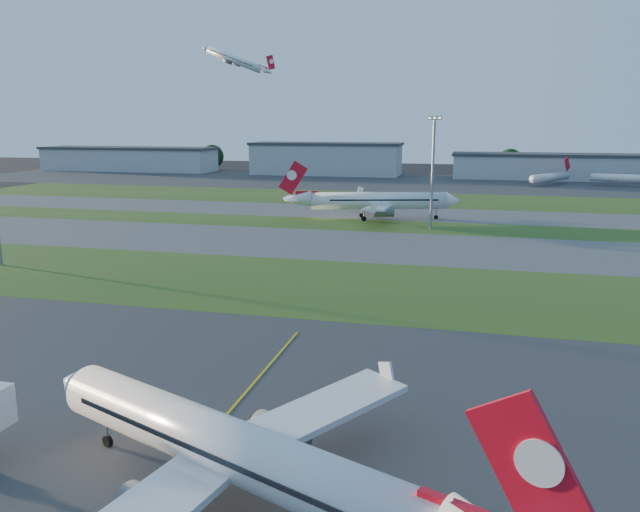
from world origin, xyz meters
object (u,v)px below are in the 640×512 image
(airliner_parked, at_px, (232,451))
(airliner_taxiing, at_px, (377,201))
(mini_jet_near, at_px, (550,177))
(light_mast_centre, at_px, (433,165))
(mini_jet_far, at_px, (627,178))

(airliner_parked, height_order, airliner_taxiing, airliner_taxiing)
(mini_jet_near, relative_size, light_mast_centre, 0.95)
(mini_jet_far, xyz_separation_m, light_mast_centre, (-67.03, -118.81, 11.53))
(light_mast_centre, bearing_deg, airliner_taxiing, 140.05)
(airliner_taxiing, bearing_deg, light_mast_centre, 124.87)
(airliner_parked, distance_m, light_mast_centre, 112.58)
(airliner_taxiing, distance_m, mini_jet_far, 134.26)
(airliner_parked, xyz_separation_m, mini_jet_far, (71.60, 230.78, -0.78))
(mini_jet_far, bearing_deg, airliner_parked, -92.78)
(airliner_taxiing, relative_size, mini_jet_far, 1.49)
(airliner_taxiing, relative_size, mini_jet_near, 1.71)
(airliner_parked, bearing_deg, mini_jet_near, 101.65)
(light_mast_centre, bearing_deg, airliner_parked, -92.34)
(airliner_parked, relative_size, mini_jet_far, 1.25)
(airliner_taxiing, bearing_deg, mini_jet_far, -142.61)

